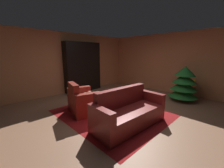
# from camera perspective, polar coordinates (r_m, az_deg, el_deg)

# --- Properties ---
(ground_plane) EXTENTS (7.43, 7.43, 0.00)m
(ground_plane) POSITION_cam_1_polar(r_m,az_deg,el_deg) (4.34, 2.81, -10.48)
(ground_plane) COLOR #9B6B4E
(wall_back) EXTENTS (5.93, 0.06, 2.54)m
(wall_back) POSITION_cam_1_polar(r_m,az_deg,el_deg) (6.66, 21.73, 7.93)
(wall_back) COLOR #CB804F
(wall_back) RESTS_ON ground
(wall_left) EXTENTS (0.06, 6.31, 2.54)m
(wall_left) POSITION_cam_1_polar(r_m,az_deg,el_deg) (6.38, -17.00, 8.11)
(wall_left) COLOR #CB804F
(wall_left) RESTS_ON ground
(area_rug) EXTENTS (2.93, 2.50, 0.01)m
(area_rug) POSITION_cam_1_polar(r_m,az_deg,el_deg) (4.12, -0.06, -11.75)
(area_rug) COLOR maroon
(area_rug) RESTS_ON ground
(bookshelf_unit) EXTENTS (0.38, 1.68, 2.17)m
(bookshelf_unit) POSITION_cam_1_polar(r_m,az_deg,el_deg) (6.48, -10.94, 6.57)
(bookshelf_unit) COLOR black
(bookshelf_unit) RESTS_ON ground
(armchair_red) EXTENTS (1.15, 0.94, 0.89)m
(armchair_red) POSITION_cam_1_polar(r_m,az_deg,el_deg) (4.16, -11.94, -7.14)
(armchair_red) COLOR maroon
(armchair_red) RESTS_ON ground
(couch_red) EXTENTS (0.85, 1.91, 0.87)m
(couch_red) POSITION_cam_1_polar(r_m,az_deg,el_deg) (3.42, 6.83, -11.59)
(couch_red) COLOR maroon
(couch_red) RESTS_ON ground
(coffee_table) EXTENTS (0.61, 0.61, 0.46)m
(coffee_table) POSITION_cam_1_polar(r_m,az_deg,el_deg) (3.85, 1.55, -7.01)
(coffee_table) COLOR black
(coffee_table) RESTS_ON ground
(book_stack_on_table) EXTENTS (0.22, 0.17, 0.15)m
(book_stack_on_table) POSITION_cam_1_polar(r_m,az_deg,el_deg) (3.77, 1.53, -5.43)
(book_stack_on_table) COLOR gray
(book_stack_on_table) RESTS_ON coffee_table
(bottle_on_table) EXTENTS (0.08, 0.08, 0.29)m
(bottle_on_table) POSITION_cam_1_polar(r_m,az_deg,el_deg) (3.78, 4.07, -4.70)
(bottle_on_table) COLOR navy
(bottle_on_table) RESTS_ON coffee_table
(decorated_tree) EXTENTS (0.98, 0.98, 1.25)m
(decorated_tree) POSITION_cam_1_polar(r_m,az_deg,el_deg) (5.61, 27.34, 0.15)
(decorated_tree) COLOR brown
(decorated_tree) RESTS_ON ground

